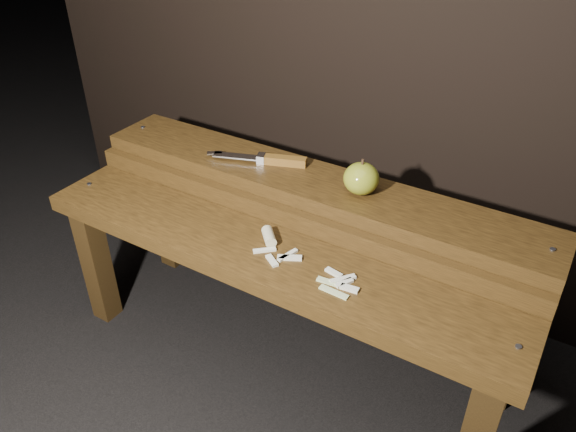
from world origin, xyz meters
The scene contains 6 objects.
ground centered at (0.00, 0.00, 0.00)m, with size 60.00×60.00×0.00m, color black.
bench_front_tier centered at (0.00, -0.06, 0.35)m, with size 1.20×0.20×0.42m.
bench_rear_tier centered at (0.00, 0.17, 0.41)m, with size 1.20×0.21×0.50m.
apple centered at (0.13, 0.17, 0.54)m, with size 0.08×0.08×0.09m.
knife centered at (-0.12, 0.18, 0.51)m, with size 0.26×0.11×0.02m.
apple_scraps centered at (0.07, -0.04, 0.43)m, with size 0.28×0.12×0.03m.
Camera 1 is at (0.58, -0.88, 1.19)m, focal length 35.00 mm.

